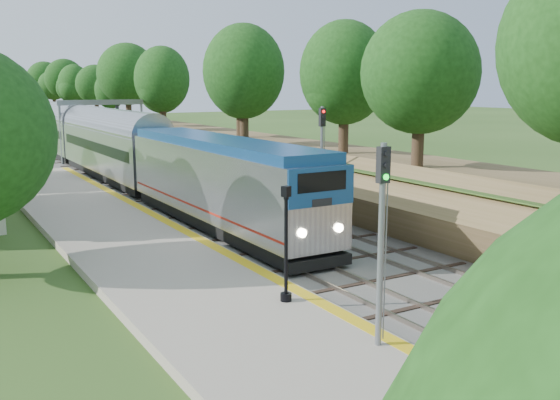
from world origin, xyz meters
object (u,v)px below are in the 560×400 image
lamppost_far (286,250)px  train (41,128)px  signal_farside (322,150)px  signal_platform (382,223)px  signal_gantry (102,114)px

lamppost_far → train: bearing=87.1°
lamppost_far → signal_farside: 15.25m
signal_platform → signal_farside: 18.64m
signal_gantry → signal_platform: (-5.37, -49.24, -0.93)m
signal_gantry → signal_platform: bearing=-96.2°
train → signal_farside: bearing=-83.3°
train → signal_farside: 53.16m
signal_gantry → train: 20.11m
lamppost_far → signal_farside: signal_farside is taller
signal_gantry → signal_platform: 49.54m
train → lamppost_far: (-3.27, -64.59, -0.21)m
signal_gantry → signal_platform: signal_gantry is taller
signal_gantry → signal_farside: bearing=-83.5°
signal_gantry → signal_farside: (3.73, -32.97, -0.84)m
lamppost_far → signal_platform: signal_platform is taller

